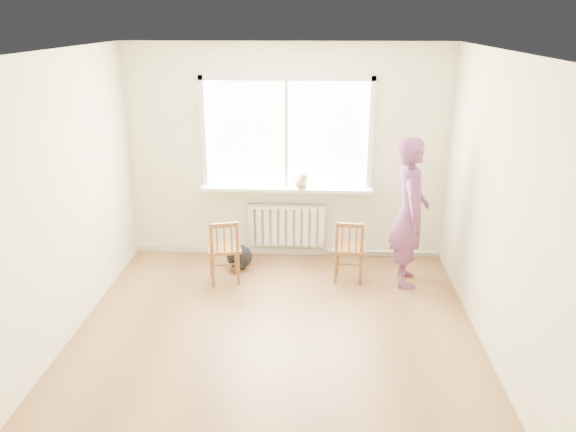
# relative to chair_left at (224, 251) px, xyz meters

# --- Properties ---
(floor) EXTENTS (4.50, 4.50, 0.00)m
(floor) POSITION_rel_chair_left_xyz_m (0.68, -1.37, -0.39)
(floor) COLOR olive
(floor) RESTS_ON ground
(ceiling) EXTENTS (4.50, 4.50, 0.00)m
(ceiling) POSITION_rel_chair_left_xyz_m (0.68, -1.37, 2.31)
(ceiling) COLOR white
(ceiling) RESTS_ON back_wall
(back_wall) EXTENTS (4.00, 0.01, 2.70)m
(back_wall) POSITION_rel_chair_left_xyz_m (0.68, 0.88, 0.96)
(back_wall) COLOR #F3ECC2
(back_wall) RESTS_ON ground
(window) EXTENTS (2.12, 0.05, 1.42)m
(window) POSITION_rel_chair_left_xyz_m (0.68, 0.85, 1.27)
(window) COLOR white
(window) RESTS_ON back_wall
(windowsill) EXTENTS (2.15, 0.22, 0.04)m
(windowsill) POSITION_rel_chair_left_xyz_m (0.68, 0.77, 0.54)
(windowsill) COLOR white
(windowsill) RESTS_ON back_wall
(radiator) EXTENTS (1.00, 0.12, 0.55)m
(radiator) POSITION_rel_chair_left_xyz_m (0.68, 0.79, 0.05)
(radiator) COLOR white
(radiator) RESTS_ON back_wall
(heating_pipe) EXTENTS (1.40, 0.04, 0.04)m
(heating_pipe) POSITION_rel_chair_left_xyz_m (1.93, 0.82, -0.31)
(heating_pipe) COLOR silver
(heating_pipe) RESTS_ON back_wall
(baseboard) EXTENTS (4.00, 0.03, 0.08)m
(baseboard) POSITION_rel_chair_left_xyz_m (0.68, 0.86, -0.35)
(baseboard) COLOR beige
(baseboard) RESTS_ON ground
(chair_left) EXTENTS (0.46, 0.45, 0.78)m
(chair_left) POSITION_rel_chair_left_xyz_m (0.00, 0.00, 0.00)
(chair_left) COLOR brown
(chair_left) RESTS_ON floor
(chair_right) EXTENTS (0.41, 0.39, 0.77)m
(chair_right) POSITION_rel_chair_left_xyz_m (1.46, 0.10, -0.01)
(chair_right) COLOR brown
(chair_right) RESTS_ON floor
(person) EXTENTS (0.45, 0.65, 1.73)m
(person) POSITION_rel_chair_left_xyz_m (2.13, 0.12, 0.47)
(person) COLOR #CA4363
(person) RESTS_ON floor
(cat) EXTENTS (0.23, 0.38, 0.26)m
(cat) POSITION_rel_chair_left_xyz_m (0.88, 0.68, 0.66)
(cat) COLOR beige
(cat) RESTS_ON windowsill
(backpack) EXTENTS (0.37, 0.32, 0.31)m
(backpack) POSITION_rel_chair_left_xyz_m (0.12, 0.37, -0.24)
(backpack) COLOR black
(backpack) RESTS_ON floor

